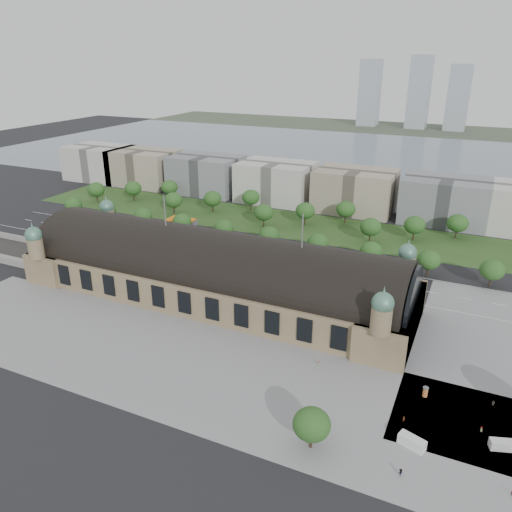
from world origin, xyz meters
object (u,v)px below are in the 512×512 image
at_px(bus_west, 212,256).
at_px(van_south, 411,442).
at_px(parked_car_1, 113,249).
at_px(parked_car_3, 148,256).
at_px(traffic_car_5, 354,277).
at_px(traffic_car_2, 151,242).
at_px(advertising_column, 425,392).
at_px(pedestrian_3, 512,493).
at_px(bus_east, 293,270).
at_px(traffic_car_1, 113,227).
at_px(petrol_station, 186,222).
at_px(traffic_car_6, 384,284).
at_px(van_east, 501,445).
at_px(traffic_car_0, 77,234).
at_px(parked_car_0, 106,244).
at_px(pedestrian_1, 404,419).
at_px(pedestrian_5, 481,429).
at_px(traffic_car_3, 195,248).
at_px(pedestrian_0, 319,363).
at_px(parked_car_2, 119,247).
at_px(parked_car_5, 194,265).
at_px(traffic_car_4, 228,263).
at_px(pedestrian_4, 400,473).
at_px(bus_mid, 238,265).
at_px(parked_car_6, 181,259).
at_px(parked_car_4, 167,257).

bearing_deg(bus_west, van_south, -134.06).
xyz_separation_m(parked_car_1, parked_car_3, (19.81, 0.00, -0.03)).
bearing_deg(traffic_car_5, traffic_car_2, 92.61).
height_order(bus_west, advertising_column, bus_west).
bearing_deg(pedestrian_3, bus_east, -13.92).
relative_size(traffic_car_1, traffic_car_5, 1.01).
height_order(petrol_station, bus_west, petrol_station).
xyz_separation_m(traffic_car_6, van_east, (43.21, -77.85, 0.48)).
relative_size(traffic_car_0, parked_car_0, 0.85).
bearing_deg(traffic_car_5, pedestrian_1, -155.83).
bearing_deg(pedestrian_5, traffic_car_3, -149.27).
bearing_deg(traffic_car_3, pedestrian_0, -135.56).
xyz_separation_m(parked_car_2, pedestrian_1, (144.67, -66.80, 0.17)).
relative_size(parked_car_5, bus_west, 0.36).
relative_size(bus_west, pedestrian_0, 8.30).
distance_m(petrol_station, traffic_car_0, 55.68).
bearing_deg(parked_car_5, traffic_car_2, -153.29).
height_order(traffic_car_4, bus_west, bus_west).
xyz_separation_m(petrol_station, pedestrian_4, (134.69, -125.10, -2.02)).
bearing_deg(traffic_car_3, traffic_car_2, 91.71).
xyz_separation_m(parked_car_0, van_east, (174.67, -66.66, 0.42)).
distance_m(advertising_column, pedestrian_3, 33.85).
xyz_separation_m(pedestrian_3, pedestrian_5, (-6.68, 18.09, 0.03)).
xyz_separation_m(traffic_car_1, pedestrian_5, (183.51, -83.31, -0.02)).
relative_size(traffic_car_3, bus_mid, 0.42).
bearing_deg(pedestrian_1, parked_car_6, 95.94).
xyz_separation_m(traffic_car_3, pedestrian_1, (110.76, -81.21, 0.23)).
xyz_separation_m(parked_car_6, bus_east, (51.27, 7.00, 0.89)).
bearing_deg(petrol_station, pedestrian_1, -38.97).
distance_m(petrol_station, parked_car_6, 46.50).
height_order(traffic_car_5, parked_car_5, traffic_car_5).
bearing_deg(bus_mid, parked_car_0, 96.26).
bearing_deg(parked_car_6, traffic_car_5, 77.88).
bearing_deg(traffic_car_5, parked_car_5, 105.64).
relative_size(traffic_car_0, traffic_car_5, 0.79).
bearing_deg(parked_car_2, parked_car_3, 47.25).
distance_m(pedestrian_3, pedestrian_5, 19.28).
distance_m(parked_car_5, bus_mid, 19.64).
xyz_separation_m(parked_car_0, parked_car_5, (52.18, -4.00, -0.07)).
height_order(traffic_car_5, pedestrian_1, pedestrian_1).
relative_size(traffic_car_0, pedestrian_5, 2.43).
xyz_separation_m(parked_car_1, bus_east, (86.51, 11.00, 0.79)).
bearing_deg(van_east, pedestrian_5, 117.15).
bearing_deg(traffic_car_3, traffic_car_0, 90.68).
bearing_deg(parked_car_4, traffic_car_5, 78.38).
distance_m(parked_car_4, van_south, 139.50).
bearing_deg(bus_east, pedestrian_1, -147.53).
xyz_separation_m(traffic_car_3, parked_car_4, (-5.23, -15.98, -0.01)).
xyz_separation_m(traffic_car_0, pedestrian_4, (178.22, -90.45, 0.27)).
xyz_separation_m(petrol_station, traffic_car_2, (-1.60, -29.43, -2.13)).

